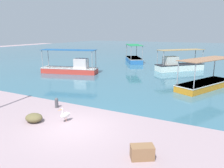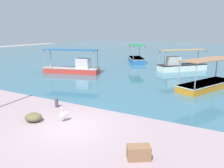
# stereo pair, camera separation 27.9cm
# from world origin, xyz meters

# --- Properties ---
(ground) EXTENTS (120.00, 120.00, 0.00)m
(ground) POSITION_xyz_m (0.00, 0.00, 0.00)
(ground) COLOR #A0878F
(harbor_water) EXTENTS (110.00, 90.00, 0.00)m
(harbor_water) POSITION_xyz_m (0.00, 48.00, 0.00)
(harbor_water) COLOR #37687D
(harbor_water) RESTS_ON ground
(fishing_boat_far_right) EXTENTS (5.39, 5.51, 2.55)m
(fishing_boat_far_right) POSITION_xyz_m (1.48, 19.13, 0.68)
(fishing_boat_far_right) COLOR white
(fishing_boat_far_right) RESTS_ON harbor_water
(fishing_boat_near_right) EXTENTS (4.19, 6.13, 2.50)m
(fishing_boat_near_right) POSITION_xyz_m (5.11, 11.27, 0.49)
(fishing_boat_near_right) COLOR orange
(fishing_boat_near_right) RESTS_ON harbor_water
(fishing_boat_outer) EXTENTS (4.38, 5.54, 2.69)m
(fishing_boat_outer) POSITION_xyz_m (-6.04, 23.52, 0.54)
(fishing_boat_outer) COLOR #2A6BB2
(fishing_boat_outer) RESTS_ON harbor_water
(fishing_boat_far_left) EXTENTS (6.64, 3.28, 2.68)m
(fishing_boat_far_left) POSITION_xyz_m (-9.06, 11.79, 0.64)
(fishing_boat_far_left) COLOR red
(fishing_boat_far_left) RESTS_ON harbor_water
(pelican) EXTENTS (0.41, 0.80, 0.80)m
(pelican) POSITION_xyz_m (-0.87, 0.45, 0.38)
(pelican) COLOR #E0997A
(pelican) RESTS_ON ground
(mooring_bollard) EXTENTS (0.23, 0.23, 0.63)m
(mooring_bollard) POSITION_xyz_m (-2.76, 1.96, 0.34)
(mooring_bollard) COLOR #47474C
(mooring_bollard) RESTS_ON ground
(net_pile) EXTENTS (0.94, 0.80, 0.45)m
(net_pile) POSITION_xyz_m (-2.32, -0.33, 0.23)
(net_pile) COLOR brown
(net_pile) RESTS_ON ground
(cargo_crate) EXTENTS (0.99, 0.87, 0.53)m
(cargo_crate) POSITION_xyz_m (3.95, -1.01, 0.27)
(cargo_crate) COLOR olive
(cargo_crate) RESTS_ON ground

